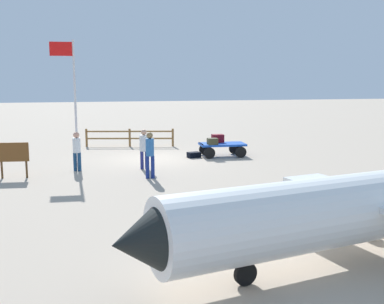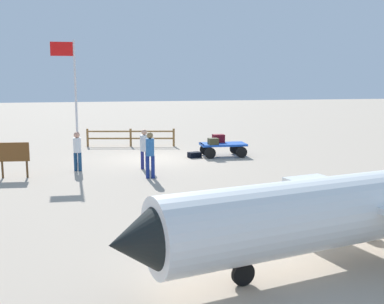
{
  "view_description": "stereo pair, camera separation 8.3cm",
  "coord_description": "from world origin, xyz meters",
  "px_view_note": "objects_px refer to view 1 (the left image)",
  "views": [
    {
      "loc": [
        3.32,
        21.19,
        3.67
      ],
      "look_at": [
        -0.41,
        6.0,
        1.21
      ],
      "focal_mm": 42.64,
      "sensor_mm": 36.0,
      "label": 1
    },
    {
      "loc": [
        3.24,
        21.21,
        3.67
      ],
      "look_at": [
        -0.41,
        6.0,
        1.21
      ],
      "focal_mm": 42.64,
      "sensor_mm": 36.0,
      "label": 2
    }
  ],
  "objects_px": {
    "suitcase_tan": "(218,138)",
    "worker_supervisor": "(77,149)",
    "suitcase_maroon": "(212,141)",
    "worker_lead": "(150,152)",
    "airplane_near": "(361,207)",
    "suitcase_dark": "(194,155)",
    "luggage_cart": "(222,147)",
    "signboard": "(13,155)",
    "flagpole": "(72,90)",
    "worker_trailing": "(144,146)"
  },
  "relations": [
    {
      "from": "luggage_cart",
      "to": "suitcase_tan",
      "type": "height_order",
      "value": "suitcase_tan"
    },
    {
      "from": "suitcase_dark",
      "to": "worker_trailing",
      "type": "height_order",
      "value": "worker_trailing"
    },
    {
      "from": "worker_lead",
      "to": "signboard",
      "type": "bearing_deg",
      "value": -14.3
    },
    {
      "from": "suitcase_tan",
      "to": "worker_supervisor",
      "type": "height_order",
      "value": "worker_supervisor"
    },
    {
      "from": "flagpole",
      "to": "worker_trailing",
      "type": "bearing_deg",
      "value": 143.27
    },
    {
      "from": "suitcase_tan",
      "to": "signboard",
      "type": "xyz_separation_m",
      "value": [
        9.09,
        3.33,
        0.07
      ]
    },
    {
      "from": "luggage_cart",
      "to": "signboard",
      "type": "height_order",
      "value": "signboard"
    },
    {
      "from": "worker_lead",
      "to": "flagpole",
      "type": "distance_m",
      "value": 5.39
    },
    {
      "from": "suitcase_dark",
      "to": "flagpole",
      "type": "relative_size",
      "value": 0.12
    },
    {
      "from": "luggage_cart",
      "to": "suitcase_maroon",
      "type": "height_order",
      "value": "suitcase_maroon"
    },
    {
      "from": "suitcase_maroon",
      "to": "airplane_near",
      "type": "height_order",
      "value": "airplane_near"
    },
    {
      "from": "suitcase_maroon",
      "to": "worker_supervisor",
      "type": "height_order",
      "value": "worker_supervisor"
    },
    {
      "from": "luggage_cart",
      "to": "worker_trailing",
      "type": "relative_size",
      "value": 1.36
    },
    {
      "from": "suitcase_maroon",
      "to": "suitcase_tan",
      "type": "xyz_separation_m",
      "value": [
        -0.47,
        -0.7,
        0.04
      ]
    },
    {
      "from": "luggage_cart",
      "to": "flagpole",
      "type": "distance_m",
      "value": 7.53
    },
    {
      "from": "suitcase_tan",
      "to": "worker_lead",
      "type": "xyz_separation_m",
      "value": [
        4.08,
        4.61,
        0.18
      ]
    },
    {
      "from": "suitcase_maroon",
      "to": "worker_trailing",
      "type": "height_order",
      "value": "worker_trailing"
    },
    {
      "from": "suitcase_tan",
      "to": "signboard",
      "type": "relative_size",
      "value": 0.42
    },
    {
      "from": "worker_supervisor",
      "to": "signboard",
      "type": "bearing_deg",
      "value": 19.62
    },
    {
      "from": "suitcase_dark",
      "to": "worker_supervisor",
      "type": "relative_size",
      "value": 0.41
    },
    {
      "from": "flagpole",
      "to": "signboard",
      "type": "bearing_deg",
      "value": 51.28
    },
    {
      "from": "suitcase_tan",
      "to": "worker_supervisor",
      "type": "relative_size",
      "value": 0.36
    },
    {
      "from": "airplane_near",
      "to": "suitcase_dark",
      "type": "bearing_deg",
      "value": -89.05
    },
    {
      "from": "worker_trailing",
      "to": "signboard",
      "type": "height_order",
      "value": "worker_trailing"
    },
    {
      "from": "worker_trailing",
      "to": "suitcase_dark",
      "type": "bearing_deg",
      "value": -139.77
    },
    {
      "from": "worker_supervisor",
      "to": "signboard",
      "type": "relative_size",
      "value": 1.19
    },
    {
      "from": "luggage_cart",
      "to": "flagpole",
      "type": "relative_size",
      "value": 0.42
    },
    {
      "from": "suitcase_dark",
      "to": "airplane_near",
      "type": "distance_m",
      "value": 13.17
    },
    {
      "from": "suitcase_tan",
      "to": "airplane_near",
      "type": "relative_size",
      "value": 0.06
    },
    {
      "from": "signboard",
      "to": "suitcase_tan",
      "type": "bearing_deg",
      "value": -159.86
    },
    {
      "from": "suitcase_maroon",
      "to": "flagpole",
      "type": "xyz_separation_m",
      "value": [
        6.41,
        -0.11,
        2.47
      ]
    },
    {
      "from": "worker_trailing",
      "to": "luggage_cart",
      "type": "bearing_deg",
      "value": -150.47
    },
    {
      "from": "worker_lead",
      "to": "worker_supervisor",
      "type": "bearing_deg",
      "value": -38.08
    },
    {
      "from": "suitcase_maroon",
      "to": "worker_lead",
      "type": "relative_size",
      "value": 0.27
    },
    {
      "from": "worker_supervisor",
      "to": "suitcase_dark",
      "type": "bearing_deg",
      "value": -159.08
    },
    {
      "from": "airplane_near",
      "to": "suitcase_tan",
      "type": "bearing_deg",
      "value": -94.67
    },
    {
      "from": "worker_lead",
      "to": "worker_trailing",
      "type": "bearing_deg",
      "value": -91.25
    },
    {
      "from": "worker_lead",
      "to": "signboard",
      "type": "height_order",
      "value": "worker_lead"
    },
    {
      "from": "signboard",
      "to": "worker_supervisor",
      "type": "bearing_deg",
      "value": -160.38
    },
    {
      "from": "luggage_cart",
      "to": "suitcase_tan",
      "type": "distance_m",
      "value": 0.53
    },
    {
      "from": "suitcase_tan",
      "to": "worker_trailing",
      "type": "relative_size",
      "value": 0.34
    },
    {
      "from": "suitcase_maroon",
      "to": "worker_lead",
      "type": "distance_m",
      "value": 5.32
    },
    {
      "from": "suitcase_maroon",
      "to": "airplane_near",
      "type": "xyz_separation_m",
      "value": [
        0.63,
        12.86,
        0.35
      ]
    },
    {
      "from": "suitcase_tan",
      "to": "worker_supervisor",
      "type": "bearing_deg",
      "value": 20.32
    },
    {
      "from": "suitcase_tan",
      "to": "suitcase_dark",
      "type": "bearing_deg",
      "value": 17.79
    },
    {
      "from": "luggage_cart",
      "to": "suitcase_dark",
      "type": "relative_size",
      "value": 3.39
    },
    {
      "from": "luggage_cart",
      "to": "airplane_near",
      "type": "relative_size",
      "value": 0.22
    },
    {
      "from": "signboard",
      "to": "worker_trailing",
      "type": "bearing_deg",
      "value": -173.09
    },
    {
      "from": "signboard",
      "to": "flagpole",
      "type": "bearing_deg",
      "value": -128.72
    },
    {
      "from": "worker_trailing",
      "to": "airplane_near",
      "type": "relative_size",
      "value": 0.16
    }
  ]
}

